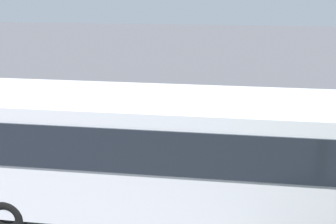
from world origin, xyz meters
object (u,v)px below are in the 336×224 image
at_px(spectator_far_left, 206,141).
at_px(parked_motorcycle_silver, 242,168).
at_px(spectator_left, 180,138).
at_px(spectator_centre, 139,136).
at_px(tour_bus, 166,160).
at_px(stunt_motorcycle, 139,99).
at_px(traffic_cone, 200,115).

relative_size(spectator_far_left, parked_motorcycle_silver, 0.81).
distance_m(spectator_left, spectator_centre, 1.34).
bearing_deg(tour_bus, spectator_left, -91.80).
bearing_deg(stunt_motorcycle, spectator_far_left, 120.16).
xyz_separation_m(spectator_left, parked_motorcycle_silver, (-1.94, 0.87, -0.51)).
xyz_separation_m(spectator_left, spectator_centre, (1.33, 0.09, 0.05)).
bearing_deg(parked_motorcycle_silver, spectator_far_left, -34.20).
bearing_deg(spectator_far_left, spectator_left, -8.90).
relative_size(spectator_left, parked_motorcycle_silver, 0.82).
distance_m(parked_motorcycle_silver, stunt_motorcycle, 7.61).
distance_m(tour_bus, spectator_far_left, 3.12).
distance_m(spectator_far_left, spectator_centre, 2.18).
bearing_deg(stunt_motorcycle, spectator_left, 113.64).
height_order(stunt_motorcycle, traffic_cone, stunt_motorcycle).
bearing_deg(stunt_motorcycle, parked_motorcycle_silver, 124.46).
xyz_separation_m(spectator_far_left, spectator_left, (0.85, -0.13, 0.00)).
relative_size(spectator_left, spectator_centre, 0.96).
relative_size(spectator_left, traffic_cone, 2.66).
height_order(tour_bus, stunt_motorcycle, tour_bus).
distance_m(parked_motorcycle_silver, traffic_cone, 5.35).
bearing_deg(stunt_motorcycle, traffic_cone, 158.21).
bearing_deg(spectator_centre, parked_motorcycle_silver, 166.49).
bearing_deg(traffic_cone, tour_bus, 85.52).
height_order(spectator_far_left, stunt_motorcycle, spectator_far_left).
height_order(spectator_left, stunt_motorcycle, spectator_left).
bearing_deg(spectator_left, spectator_far_left, 171.10).
bearing_deg(parked_motorcycle_silver, spectator_left, -24.24).
height_order(tour_bus, traffic_cone, tour_bus).
relative_size(tour_bus, traffic_cone, 16.63).
xyz_separation_m(stunt_motorcycle, traffic_cone, (-2.84, 1.14, -0.31)).
relative_size(spectator_centre, parked_motorcycle_silver, 0.85).
bearing_deg(spectator_centre, tour_bus, 112.78).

